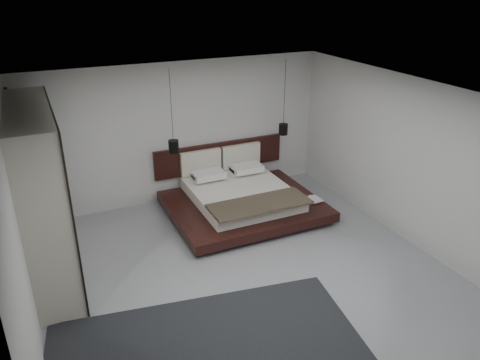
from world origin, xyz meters
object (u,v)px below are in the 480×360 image
pendant_right (283,129)px  wardrobe (42,195)px  pendant_left (174,146)px  lattice_screen (21,171)px  bed (241,197)px

pendant_right → wardrobe: 4.80m
pendant_left → pendant_right: same height
wardrobe → lattice_screen: bearing=101.9°
lattice_screen → pendant_right: 4.92m
lattice_screen → pendant_left: (2.60, -0.09, 0.08)m
bed → wardrobe: bearing=-169.5°
pendant_right → wardrobe: pendant_right is taller
pendant_right → wardrobe: (-4.67, -1.10, -0.08)m
bed → pendant_right: bearing=21.2°
lattice_screen → pendant_left: size_ratio=1.68×
wardrobe → pendant_left: bearing=25.1°
bed → pendant_right: size_ratio=1.86×
bed → pendant_right: pendant_right is taller
pendant_right → wardrobe: size_ratio=0.56×
bed → pendant_left: (-1.16, 0.45, 1.09)m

